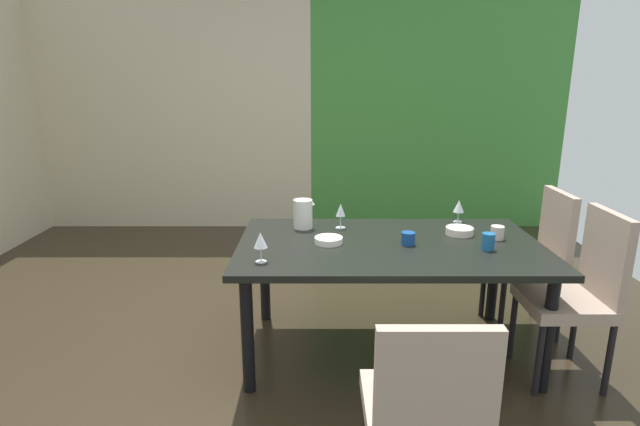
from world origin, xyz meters
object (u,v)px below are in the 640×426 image
(chair_head_near, at_px, (424,408))
(cup_rear, at_px, (486,241))
(serving_bowl_east, at_px, (457,231))
(chair_right_far, at_px, (534,254))
(wine_glass_south, at_px, (456,207))
(dining_table, at_px, (387,254))
(wine_glass_right, at_px, (338,211))
(cup_left, at_px, (495,232))
(chair_right_near, at_px, (577,287))
(wine_glass_west, at_px, (258,241))
(pitcher_front, at_px, (301,214))
(cup_north, at_px, (406,238))
(serving_bowl_near_window, at_px, (326,240))

(chair_head_near, height_order, cup_rear, chair_head_near)
(serving_bowl_east, bearing_deg, chair_right_far, 12.33)
(chair_head_near, relative_size, wine_glass_south, 5.87)
(dining_table, relative_size, chair_head_near, 2.00)
(wine_glass_right, relative_size, cup_left, 2.03)
(wine_glass_right, distance_m, cup_rear, 0.95)
(chair_right_near, distance_m, chair_head_near, 1.48)
(chair_right_near, distance_m, cup_left, 0.55)
(wine_glass_west, bearing_deg, cup_rear, 8.90)
(chair_right_near, height_order, pitcher_front, chair_right_near)
(wine_glass_west, distance_m, cup_rear, 1.32)
(chair_right_near, relative_size, cup_north, 12.08)
(wine_glass_right, distance_m, serving_bowl_east, 0.78)
(cup_north, bearing_deg, wine_glass_west, -160.74)
(chair_right_far, bearing_deg, cup_north, 109.18)
(chair_right_near, xyz_separation_m, pitcher_front, (-1.58, 0.60, 0.27))
(chair_right_near, xyz_separation_m, chair_head_near, (-1.07, -1.02, -0.03))
(chair_right_near, bearing_deg, wine_glass_right, 65.71)
(chair_right_far, distance_m, serving_bowl_east, 0.61)
(dining_table, height_order, wine_glass_south, wine_glass_south)
(chair_head_near, relative_size, chair_right_far, 0.94)
(chair_right_near, distance_m, serving_bowl_east, 0.75)
(dining_table, relative_size, chair_right_near, 1.84)
(wine_glass_south, relative_size, cup_rear, 1.59)
(serving_bowl_near_window, bearing_deg, wine_glass_west, -139.38)
(chair_head_near, distance_m, chair_right_far, 1.93)
(chair_right_far, distance_m, serving_bowl_near_window, 1.45)
(dining_table, bearing_deg, chair_right_far, 15.59)
(chair_right_near, distance_m, pitcher_front, 1.71)
(wine_glass_west, height_order, cup_left, wine_glass_west)
(cup_left, bearing_deg, serving_bowl_near_window, -175.51)
(cup_north, bearing_deg, wine_glass_south, 48.45)
(chair_right_far, bearing_deg, chair_right_near, -179.83)
(cup_left, xyz_separation_m, pitcher_front, (-1.22, 0.24, 0.06))
(chair_head_near, relative_size, pitcher_front, 4.71)
(dining_table, distance_m, chair_head_near, 1.32)
(chair_right_far, relative_size, cup_north, 11.86)
(chair_right_near, bearing_deg, wine_glass_west, 91.35)
(cup_north, bearing_deg, serving_bowl_east, 28.77)
(chair_head_near, xyz_separation_m, cup_north, (0.14, 1.28, 0.24))
(cup_rear, bearing_deg, pitcher_front, 158.02)
(cup_rear, distance_m, cup_north, 0.46)
(chair_right_near, distance_m, cup_north, 0.99)
(chair_head_near, xyz_separation_m, wine_glass_south, (0.57, 1.76, 0.31))
(wine_glass_south, bearing_deg, serving_bowl_east, -102.95)
(cup_rear, distance_m, pitcher_front, 1.18)
(pitcher_front, bearing_deg, dining_table, -30.27)
(dining_table, bearing_deg, cup_left, 5.97)
(serving_bowl_east, relative_size, serving_bowl_near_window, 1.02)
(serving_bowl_near_window, bearing_deg, chair_head_near, -75.52)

